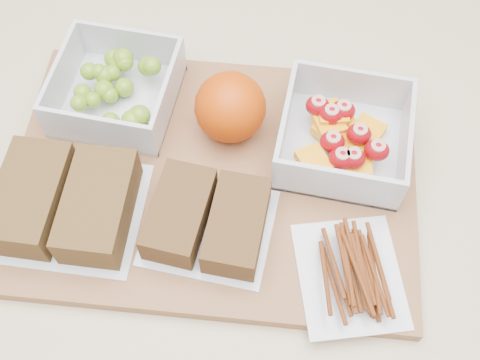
{
  "coord_description": "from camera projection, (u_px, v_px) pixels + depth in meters",
  "views": [
    {
      "loc": [
        0.07,
        -0.28,
        1.46
      ],
      "look_at": [
        0.01,
        0.01,
        0.93
      ],
      "focal_mm": 45.0,
      "sensor_mm": 36.0,
      "label": 1
    }
  ],
  "objects": [
    {
      "name": "counter",
      "position": [
        232.0,
        322.0,
        1.02
      ],
      "size": [
        1.2,
        0.9,
        0.9
      ],
      "primitive_type": "cube",
      "color": "beige",
      "rests_on": "ground"
    },
    {
      "name": "cutting_board",
      "position": [
        214.0,
        178.0,
        0.63
      ],
      "size": [
        0.45,
        0.34,
        0.02
      ],
      "primitive_type": "cube",
      "rotation": [
        0.0,
        0.0,
        0.1
      ],
      "color": "#905F3B",
      "rests_on": "counter"
    },
    {
      "name": "grape_container",
      "position": [
        117.0,
        88.0,
        0.65
      ],
      "size": [
        0.13,
        0.13,
        0.05
      ],
      "color": "silver",
      "rests_on": "cutting_board"
    },
    {
      "name": "fruit_container",
      "position": [
        343.0,
        137.0,
        0.62
      ],
      "size": [
        0.13,
        0.13,
        0.05
      ],
      "color": "silver",
      "rests_on": "cutting_board"
    },
    {
      "name": "orange",
      "position": [
        230.0,
        107.0,
        0.62
      ],
      "size": [
        0.08,
        0.08,
        0.08
      ],
      "primitive_type": "sphere",
      "color": "#C84004",
      "rests_on": "cutting_board"
    },
    {
      "name": "sandwich_bag_left",
      "position": [
        65.0,
        202.0,
        0.59
      ],
      "size": [
        0.15,
        0.14,
        0.04
      ],
      "color": "silver",
      "rests_on": "cutting_board"
    },
    {
      "name": "sandwich_bag_center",
      "position": [
        208.0,
        220.0,
        0.58
      ],
      "size": [
        0.13,
        0.11,
        0.04
      ],
      "color": "silver",
      "rests_on": "cutting_board"
    },
    {
      "name": "pretzel_bag",
      "position": [
        352.0,
        271.0,
        0.56
      ],
      "size": [
        0.13,
        0.14,
        0.03
      ],
      "color": "silver",
      "rests_on": "cutting_board"
    }
  ]
}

